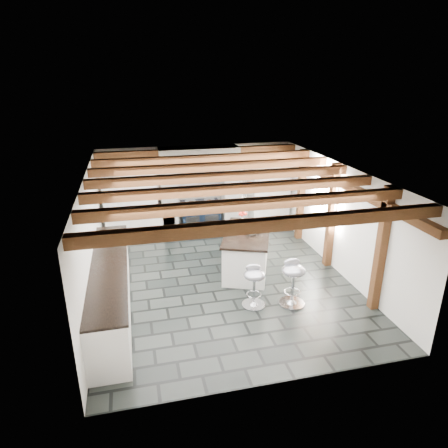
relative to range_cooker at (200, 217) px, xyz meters
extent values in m
plane|color=black|center=(0.00, -2.68, -0.47)|extent=(6.00, 6.00, 0.00)
plane|color=white|center=(0.00, 0.32, 0.68)|extent=(5.00, 0.00, 5.00)
plane|color=white|center=(-2.50, -2.68, 0.68)|extent=(0.00, 6.00, 6.00)
plane|color=white|center=(2.50, -2.68, 0.68)|extent=(0.00, 6.00, 6.00)
plane|color=white|center=(0.00, -2.68, 1.83)|extent=(6.00, 6.00, 0.00)
cube|color=white|center=(-0.80, 0.02, 0.48)|extent=(0.40, 0.60, 1.90)
cube|color=white|center=(0.80, 0.02, 0.48)|extent=(0.40, 0.60, 1.90)
cube|color=brown|center=(0.00, 0.02, 1.52)|extent=(2.10, 0.65, 0.18)
cube|color=white|center=(0.00, 0.02, 1.68)|extent=(2.00, 0.60, 0.31)
cube|color=black|center=(0.00, -0.30, 1.58)|extent=(1.00, 0.03, 0.22)
cube|color=silver|center=(0.00, -0.31, 1.58)|extent=(0.90, 0.01, 0.14)
cube|color=white|center=(-1.75, 0.02, 0.53)|extent=(1.30, 0.58, 2.00)
cube|color=white|center=(1.90, 0.02, 0.53)|extent=(1.00, 0.58, 2.00)
cube|color=white|center=(-2.20, -3.28, -0.03)|extent=(0.60, 3.80, 0.88)
cube|color=black|center=(-2.20, -3.28, 0.43)|extent=(0.64, 3.80, 0.04)
cube|color=white|center=(-1.05, 0.02, -0.03)|extent=(0.70, 0.60, 0.88)
cube|color=black|center=(-1.05, 0.02, 0.43)|extent=(0.74, 0.64, 0.04)
cube|color=brown|center=(2.42, -2.68, 1.48)|extent=(0.15, 5.80, 0.14)
plane|color=white|center=(2.48, -2.08, 1.08)|extent=(0.00, 0.90, 0.90)
cube|color=brown|center=(0.00, -5.28, 1.74)|extent=(5.00, 0.16, 0.16)
cube|color=brown|center=(0.00, -4.41, 1.74)|extent=(5.00, 0.16, 0.16)
cube|color=brown|center=(0.00, -3.54, 1.74)|extent=(5.00, 0.16, 0.16)
cube|color=brown|center=(0.00, -2.68, 1.74)|extent=(5.00, 0.16, 0.16)
cube|color=brown|center=(0.00, -1.81, 1.74)|extent=(5.00, 0.16, 0.16)
cube|color=brown|center=(0.00, -0.94, 1.74)|extent=(5.00, 0.16, 0.16)
cube|color=brown|center=(0.00, -0.08, 1.74)|extent=(5.00, 0.16, 0.16)
cube|color=brown|center=(2.42, -4.28, 0.68)|extent=(0.15, 0.15, 2.30)
cube|color=brown|center=(2.42, -2.48, 0.68)|extent=(0.15, 0.15, 2.30)
cube|color=brown|center=(2.42, -0.88, 0.68)|extent=(0.15, 0.15, 2.30)
cylinder|color=black|center=(0.45, -2.73, 1.46)|extent=(0.01, 0.01, 0.56)
cylinder|color=white|center=(0.45, -2.73, 1.13)|extent=(0.09, 0.09, 0.22)
cylinder|color=black|center=(0.50, -2.43, 1.46)|extent=(0.01, 0.01, 0.56)
cylinder|color=white|center=(0.50, -2.43, 1.13)|extent=(0.09, 0.09, 0.22)
cylinder|color=black|center=(0.55, -2.13, 1.46)|extent=(0.01, 0.01, 0.56)
cylinder|color=white|center=(0.55, -2.13, 1.13)|extent=(0.09, 0.09, 0.22)
cube|color=black|center=(0.00, 0.00, -0.02)|extent=(1.00, 0.60, 0.90)
ellipsoid|color=silver|center=(-0.25, 0.00, 0.46)|extent=(0.28, 0.28, 0.11)
ellipsoid|color=silver|center=(0.25, 0.00, 0.46)|extent=(0.28, 0.28, 0.11)
cylinder|color=silver|center=(0.00, -0.32, 0.35)|extent=(0.95, 0.03, 0.03)
cube|color=black|center=(-0.25, -0.30, -0.02)|extent=(0.35, 0.02, 0.30)
cube|color=black|center=(0.25, -0.30, -0.02)|extent=(0.35, 0.02, 0.30)
cube|color=white|center=(0.60, -2.30, -0.05)|extent=(1.40, 1.89, 0.83)
cube|color=black|center=(0.60, -2.30, 0.39)|extent=(1.50, 1.98, 0.05)
imported|color=white|center=(0.64, -1.81, 0.50)|extent=(0.22, 0.22, 0.18)
ellipsoid|color=red|center=(0.64, -1.81, 0.65)|extent=(0.19, 0.19, 0.11)
cylinder|color=white|center=(0.85, -2.04, 0.50)|extent=(0.11, 0.11, 0.17)
imported|color=white|center=(0.65, -2.42, 0.44)|extent=(0.32, 0.32, 0.06)
cylinder|color=white|center=(0.84, -2.34, 0.46)|extent=(0.05, 0.05, 0.09)
cylinder|color=white|center=(0.84, -2.34, 0.51)|extent=(0.21, 0.21, 0.01)
cylinder|color=#C4B683|center=(0.84, -2.34, 0.55)|extent=(0.16, 0.16, 0.07)
cylinder|color=silver|center=(1.02, -3.83, -0.45)|extent=(0.48, 0.48, 0.03)
cone|color=silver|center=(1.02, -3.83, -0.40)|extent=(0.22, 0.22, 0.09)
cylinder|color=silver|center=(1.02, -3.83, -0.11)|extent=(0.05, 0.05, 0.60)
torus|color=silver|center=(1.02, -3.83, -0.20)|extent=(0.31, 0.31, 0.02)
ellipsoid|color=#9597A3|center=(1.02, -3.83, 0.23)|extent=(0.45, 0.45, 0.20)
ellipsoid|color=#9597A3|center=(1.02, -3.72, 0.34)|extent=(0.31, 0.13, 0.17)
cylinder|color=silver|center=(0.32, -3.72, -0.45)|extent=(0.44, 0.44, 0.03)
cone|color=silver|center=(0.32, -3.72, -0.41)|extent=(0.20, 0.20, 0.08)
cylinder|color=silver|center=(0.32, -3.72, -0.14)|extent=(0.05, 0.05, 0.54)
torus|color=silver|center=(0.32, -3.72, -0.23)|extent=(0.28, 0.28, 0.02)
ellipsoid|color=#9597A3|center=(0.32, -3.72, 0.17)|extent=(0.45, 0.45, 0.18)
ellipsoid|color=#9597A3|center=(0.33, -3.62, 0.27)|extent=(0.29, 0.15, 0.15)
camera|label=1|loc=(-1.69, -9.77, 3.55)|focal=32.00mm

